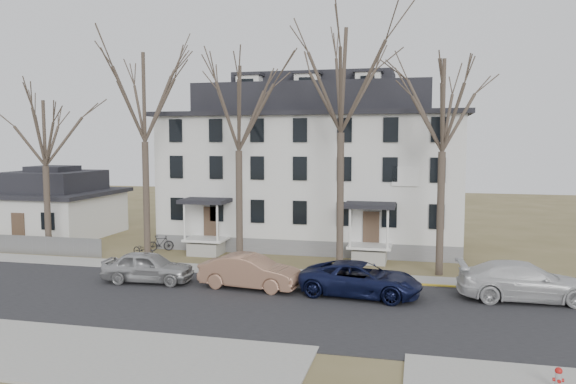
% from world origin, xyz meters
% --- Properties ---
extents(ground, '(120.00, 120.00, 0.00)m').
position_xyz_m(ground, '(0.00, 0.00, 0.00)').
color(ground, brown).
rests_on(ground, ground).
extents(main_road, '(120.00, 10.00, 0.04)m').
position_xyz_m(main_road, '(0.00, 2.00, 0.00)').
color(main_road, '#27272A').
rests_on(main_road, ground).
extents(far_sidewalk, '(120.00, 2.00, 0.08)m').
position_xyz_m(far_sidewalk, '(0.00, 8.00, 0.00)').
color(far_sidewalk, '#A09F97').
rests_on(far_sidewalk, ground).
extents(near_sidewalk_left, '(20.00, 5.00, 0.08)m').
position_xyz_m(near_sidewalk_left, '(-8.00, -5.00, 0.00)').
color(near_sidewalk_left, '#A09F97').
rests_on(near_sidewalk_left, ground).
extents(yellow_curb, '(14.00, 0.25, 0.06)m').
position_xyz_m(yellow_curb, '(5.00, 7.10, 0.00)').
color(yellow_curb, gold).
rests_on(yellow_curb, ground).
extents(boarding_house, '(20.80, 12.36, 12.05)m').
position_xyz_m(boarding_house, '(-2.00, 17.95, 5.38)').
color(boarding_house, slate).
rests_on(boarding_house, ground).
extents(small_house, '(8.70, 8.70, 5.00)m').
position_xyz_m(small_house, '(-22.00, 16.00, 2.25)').
color(small_house, silver).
rests_on(small_house, ground).
extents(fence, '(14.00, 0.06, 1.20)m').
position_xyz_m(fence, '(-21.00, 9.50, 0.00)').
color(fence, gray).
rests_on(fence, ground).
extents(tree_far_left, '(8.40, 8.40, 13.72)m').
position_xyz_m(tree_far_left, '(-11.00, 9.80, 10.34)').
color(tree_far_left, '#473B31').
rests_on(tree_far_left, ground).
extents(tree_mid_left, '(7.80, 7.80, 12.74)m').
position_xyz_m(tree_mid_left, '(-5.00, 9.80, 9.60)').
color(tree_mid_left, '#473B31').
rests_on(tree_mid_left, ground).
extents(tree_center, '(9.00, 9.00, 14.70)m').
position_xyz_m(tree_center, '(1.00, 9.80, 11.08)').
color(tree_center, '#473B31').
rests_on(tree_center, ground).
extents(tree_mid_right, '(7.80, 7.80, 12.74)m').
position_xyz_m(tree_mid_right, '(6.50, 9.80, 9.60)').
color(tree_mid_right, '#473B31').
rests_on(tree_mid_right, ground).
extents(tree_bungalow, '(6.60, 6.60, 10.78)m').
position_xyz_m(tree_bungalow, '(-18.00, 9.80, 8.12)').
color(tree_bungalow, '#473B31').
rests_on(tree_bungalow, ground).
extents(car_silver, '(4.83, 2.24, 1.60)m').
position_xyz_m(car_silver, '(-8.25, 4.54, 0.80)').
color(car_silver, '#A7A7A7').
rests_on(car_silver, ground).
extents(car_tan, '(5.20, 2.32, 1.66)m').
position_xyz_m(car_tan, '(-2.75, 4.62, 0.83)').
color(car_tan, '#936850').
rests_on(car_tan, ground).
extents(car_navy, '(5.95, 3.22, 1.59)m').
position_xyz_m(car_navy, '(2.75, 4.51, 0.79)').
color(car_navy, '#0E1333').
rests_on(car_navy, ground).
extents(car_white, '(6.15, 2.83, 1.74)m').
position_xyz_m(car_white, '(10.16, 5.54, 0.87)').
color(car_white, silver).
rests_on(car_white, ground).
extents(bicycle_left, '(1.70, 0.96, 0.84)m').
position_xyz_m(bicycle_left, '(-11.71, 10.57, 0.42)').
color(bicycle_left, black).
rests_on(bicycle_left, ground).
extents(bicycle_right, '(1.75, 1.29, 1.04)m').
position_xyz_m(bicycle_right, '(-11.31, 12.20, 0.52)').
color(bicycle_right, black).
rests_on(bicycle_right, ground).
extents(fire_hydrant, '(0.31, 0.29, 0.74)m').
position_xyz_m(fire_hydrant, '(9.45, -4.28, 0.37)').
color(fire_hydrant, '#B7B7BA').
rests_on(fire_hydrant, ground).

